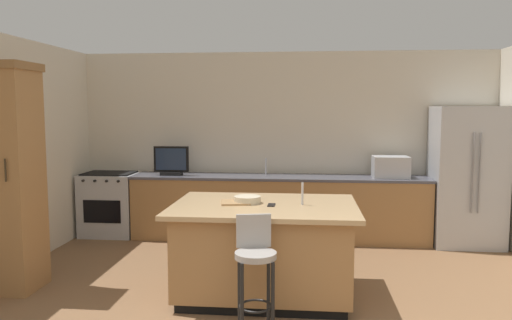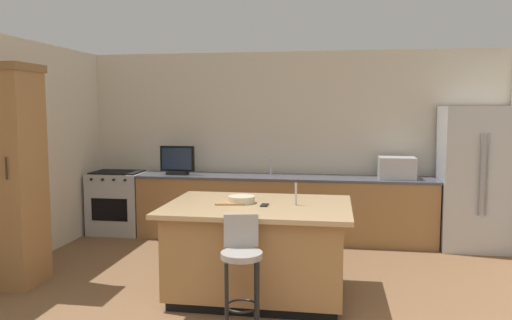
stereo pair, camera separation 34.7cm
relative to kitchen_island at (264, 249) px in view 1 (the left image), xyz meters
name	(u,v)px [view 1 (the left image)]	position (x,y,z in m)	size (l,w,h in m)	color
wall_back	(285,144)	(0.09, 2.54, 0.86)	(6.46, 0.12, 2.66)	beige
counter_back	(279,208)	(0.03, 2.16, -0.02)	(4.15, 0.62, 0.90)	#9E7042
kitchen_island	(264,249)	(0.00, 0.00, 0.00)	(1.79, 1.29, 0.92)	black
refrigerator	(467,176)	(2.56, 2.12, 0.47)	(0.90, 0.74, 1.88)	#B7BABF
range_oven	(110,204)	(-2.45, 2.16, -0.01)	(0.77, 0.63, 0.92)	#B7BABF
cabinet_tower	(5,174)	(-2.62, -0.08, 0.72)	(0.66, 0.56, 2.30)	#9E7042
microwave	(391,167)	(1.56, 2.16, 0.58)	(0.48, 0.36, 0.29)	#B7BABF
tv_monitor	(171,162)	(-1.50, 2.11, 0.62)	(0.50, 0.16, 0.41)	black
sink_faucet_back	(266,167)	(-0.17, 2.26, 0.55)	(0.02, 0.02, 0.24)	#B2B2B7
sink_faucet_island	(302,194)	(0.37, 0.00, 0.56)	(0.02, 0.02, 0.22)	#B2B2B7
bar_stool_center	(255,264)	(-0.01, -0.84, 0.11)	(0.35, 0.36, 0.97)	gray
fruit_bowl	(247,200)	(-0.17, 0.04, 0.48)	(0.26, 0.26, 0.07)	beige
cell_phone	(271,205)	(0.07, -0.05, 0.45)	(0.07, 0.15, 0.01)	black
tv_remote	(249,200)	(-0.17, 0.15, 0.46)	(0.04, 0.17, 0.02)	black
cutting_board	(236,202)	(-0.29, 0.02, 0.46)	(0.28, 0.27, 0.02)	#A87F51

